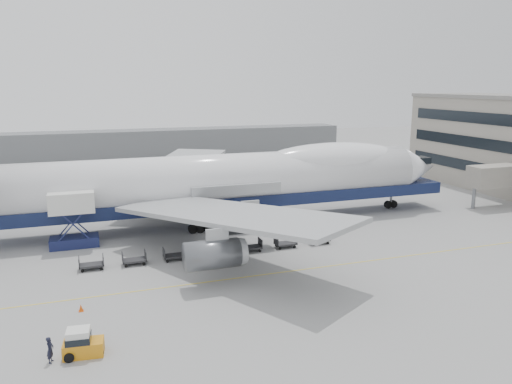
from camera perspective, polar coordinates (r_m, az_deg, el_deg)
name	(u,v)px	position (r m, az deg, el deg)	size (l,w,h in m)	color
ground	(252,253)	(52.60, -0.50, -7.04)	(260.00, 260.00, 0.00)	gray
apron_line	(272,274)	(47.31, 1.85, -9.30)	(60.00, 0.15, 0.01)	gold
hangar	(111,146)	(118.02, -16.20, 5.04)	(110.00, 8.00, 7.00)	slate
airliner	(226,180)	(62.42, -3.46, 1.39)	(67.00, 55.30, 19.98)	white
catering_truck	(73,216)	(57.32, -20.22, -2.58)	(5.12, 3.59, 6.12)	#181F4A
baggage_tug	(82,344)	(35.80, -19.31, -16.05)	(2.66, 1.62, 1.85)	orange
ground_worker	(50,350)	(35.70, -22.47, -16.32)	(0.63, 0.42, 1.74)	black
traffic_cone	(81,308)	(42.23, -19.38, -12.39)	(0.39, 0.39, 0.57)	#D54A0B
dolly_0	(91,264)	(50.63, -18.29, -7.83)	(2.30, 1.35, 1.30)	#2D2D30
dolly_1	(134,259)	(50.77, -13.74, -7.49)	(2.30, 1.35, 1.30)	#2D2D30
dolly_2	(175,255)	(51.24, -9.24, -7.11)	(2.30, 1.35, 1.30)	#2D2D30
dolly_3	(214,251)	(52.00, -4.86, -6.69)	(2.30, 1.35, 1.30)	#2D2D30
dolly_4	(250,247)	(53.06, -0.64, -6.25)	(2.30, 1.35, 1.30)	#2D2D30
dolly_5	(285,243)	(54.40, 3.39, -5.80)	(2.30, 1.35, 1.30)	#2D2D30
dolly_6	(319,239)	(55.99, 7.20, -5.35)	(2.30, 1.35, 1.30)	#2D2D30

